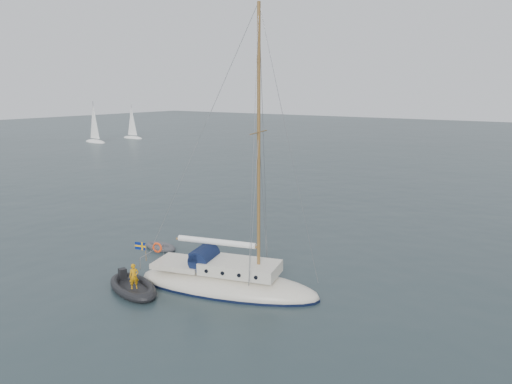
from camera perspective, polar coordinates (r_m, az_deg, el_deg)
The scene contains 6 objects.
ground at distance 27.49m, azimuth 2.30°, elevation -10.57°, with size 300.00×300.00×0.00m, color black.
sailboat at distance 26.56m, azimuth -3.38°, elevation -8.76°, with size 10.56×3.16×15.04m.
dinghy at distance 33.76m, azimuth -10.83°, elevation -6.17°, with size 2.48×1.12×0.36m.
rib at distance 27.43m, azimuth -13.91°, elevation -10.42°, with size 4.16×1.89×1.56m.
distant_yacht_a at distance 102.11m, azimuth -18.02°, elevation 7.41°, with size 6.32×3.37×8.38m.
distant_yacht_c at distance 108.26m, azimuth -13.99°, elevation 7.64°, with size 5.60×2.99×7.42m.
Camera 1 is at (13.45, -21.56, 10.48)m, focal length 35.00 mm.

